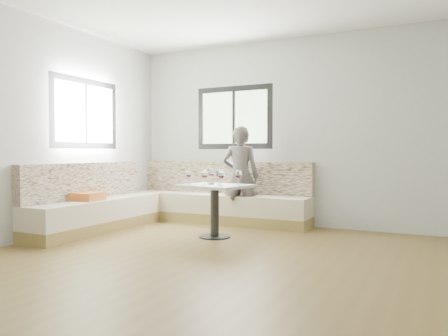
{
  "coord_description": "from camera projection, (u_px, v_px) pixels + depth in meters",
  "views": [
    {
      "loc": [
        2.04,
        -3.8,
        1.09
      ],
      "look_at": [
        -0.47,
        1.25,
        0.89
      ],
      "focal_mm": 35.0,
      "sensor_mm": 36.0,
      "label": 1
    }
  ],
  "objects": [
    {
      "name": "room",
      "position": [
        207.0,
        121.0,
        4.4
      ],
      "size": [
        5.01,
        5.01,
        2.81
      ],
      "color": "brown",
      "rests_on": "ground"
    },
    {
      "name": "banquette",
      "position": [
        168.0,
        204.0,
        6.5
      ],
      "size": [
        2.9,
        2.8,
        0.95
      ],
      "color": "olive",
      "rests_on": "ground"
    },
    {
      "name": "table",
      "position": [
        215.0,
        198.0,
        5.61
      ],
      "size": [
        0.93,
        0.77,
        0.68
      ],
      "rotation": [
        0.0,
        0.0,
        -0.17
      ],
      "color": "black",
      "rests_on": "ground"
    },
    {
      "name": "person",
      "position": [
        240.0,
        176.0,
        6.48
      ],
      "size": [
        0.61,
        0.47,
        1.49
      ],
      "primitive_type": "imported",
      "rotation": [
        0.0,
        0.0,
        3.38
      ],
      "color": "#4F4747",
      "rests_on": "ground"
    },
    {
      "name": "olive_ramekin",
      "position": [
        211.0,
        183.0,
        5.6
      ],
      "size": [
        0.09,
        0.09,
        0.03
      ],
      "color": "white",
      "rests_on": "table"
    },
    {
      "name": "wine_glass_a",
      "position": [
        189.0,
        174.0,
        5.63
      ],
      "size": [
        0.09,
        0.09,
        0.2
      ],
      "color": "white",
      "rests_on": "table"
    },
    {
      "name": "wine_glass_b",
      "position": [
        204.0,
        175.0,
        5.46
      ],
      "size": [
        0.09,
        0.09,
        0.2
      ],
      "color": "white",
      "rests_on": "table"
    },
    {
      "name": "wine_glass_c",
      "position": [
        221.0,
        175.0,
        5.38
      ],
      "size": [
        0.09,
        0.09,
        0.2
      ],
      "color": "white",
      "rests_on": "table"
    },
    {
      "name": "wine_glass_d",
      "position": [
        219.0,
        174.0,
        5.68
      ],
      "size": [
        0.09,
        0.09,
        0.2
      ],
      "color": "white",
      "rests_on": "table"
    },
    {
      "name": "wine_glass_e",
      "position": [
        238.0,
        174.0,
        5.49
      ],
      "size": [
        0.09,
        0.09,
        0.2
      ],
      "color": "white",
      "rests_on": "table"
    },
    {
      "name": "wine_glass_f",
      "position": [
        212.0,
        173.0,
        5.86
      ],
      "size": [
        0.09,
        0.09,
        0.2
      ],
      "color": "white",
      "rests_on": "table"
    }
  ]
}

